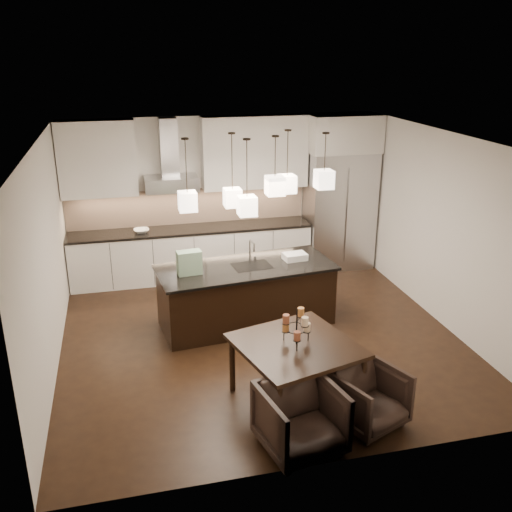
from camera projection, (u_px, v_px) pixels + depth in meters
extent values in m
cube|color=black|center=(259.00, 336.00, 8.21)|extent=(5.50, 5.50, 0.02)
cube|color=white|center=(260.00, 139.00, 7.22)|extent=(5.50, 5.50, 0.02)
cube|color=silver|center=(222.00, 195.00, 10.23)|extent=(5.50, 0.02, 2.80)
cube|color=silver|center=(332.00, 340.00, 5.20)|extent=(5.50, 0.02, 2.80)
cube|color=silver|center=(45.00, 261.00, 7.11)|extent=(0.02, 5.50, 2.80)
cube|color=silver|center=(442.00, 229.00, 8.33)|extent=(0.02, 5.50, 2.80)
cube|color=#B7B7BA|center=(339.00, 210.00, 10.46)|extent=(1.20, 0.72, 2.15)
cube|color=silver|center=(343.00, 133.00, 9.97)|extent=(1.26, 0.72, 0.65)
cube|color=silver|center=(192.00, 254.00, 10.13)|extent=(4.21, 0.62, 0.88)
cube|color=black|center=(191.00, 229.00, 9.96)|extent=(4.21, 0.66, 0.04)
cube|color=#C4A38E|center=(188.00, 206.00, 10.12)|extent=(4.21, 0.02, 0.63)
cube|color=silver|center=(97.00, 159.00, 9.32)|extent=(1.25, 0.35, 1.25)
cube|color=silver|center=(255.00, 152.00, 9.91)|extent=(1.85, 0.35, 1.25)
cube|color=#B7B7BA|center=(171.00, 184.00, 9.66)|extent=(0.90, 0.52, 0.24)
cube|color=#B7B7BA|center=(169.00, 147.00, 9.55)|extent=(0.30, 0.28, 0.96)
imported|color=silver|center=(141.00, 231.00, 9.71)|extent=(0.27, 0.27, 0.06)
cube|color=black|center=(246.00, 296.00, 8.44)|extent=(2.57, 1.25, 0.87)
cube|color=black|center=(246.00, 267.00, 8.28)|extent=(2.66, 1.34, 0.04)
cube|color=#195C36|center=(189.00, 263.00, 7.94)|extent=(0.35, 0.21, 0.34)
cube|color=silver|center=(295.00, 257.00, 8.51)|extent=(0.36, 0.27, 0.10)
cylinder|color=beige|center=(307.00, 327.00, 6.45)|extent=(0.09, 0.09, 0.10)
cylinder|color=#BC7436|center=(286.00, 327.00, 6.46)|extent=(0.09, 0.09, 0.10)
cylinder|color=brown|center=(297.00, 336.00, 6.26)|extent=(0.09, 0.09, 0.10)
cylinder|color=#BC7436|center=(301.00, 312.00, 6.46)|extent=(0.09, 0.09, 0.10)
cylinder|color=brown|center=(286.00, 319.00, 6.29)|extent=(0.09, 0.09, 0.10)
cylinder|color=beige|center=(305.00, 321.00, 6.24)|extent=(0.09, 0.09, 0.10)
imported|color=black|center=(301.00, 419.00, 5.79)|extent=(0.92, 0.94, 0.72)
imported|color=black|center=(369.00, 398.00, 6.20)|extent=(0.92, 0.93, 0.65)
cube|color=#F6E2CB|center=(188.00, 201.00, 7.65)|extent=(0.24, 0.24, 0.26)
cube|color=#F6E2CB|center=(233.00, 198.00, 8.13)|extent=(0.24, 0.24, 0.26)
cube|color=#F6E2CB|center=(275.00, 186.00, 7.80)|extent=(0.24, 0.24, 0.26)
cube|color=#F6E2CB|center=(287.00, 184.00, 8.35)|extent=(0.24, 0.24, 0.26)
cube|color=#F6E2CB|center=(324.00, 179.00, 8.06)|extent=(0.24, 0.24, 0.26)
cube|color=#F6E2CB|center=(247.00, 206.00, 7.63)|extent=(0.24, 0.24, 0.26)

